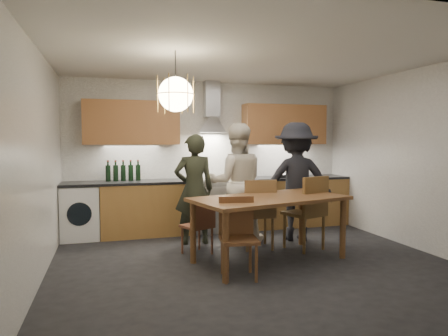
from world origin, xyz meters
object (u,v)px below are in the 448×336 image
object	(u,v)px
chair_back_left	(200,222)
person_mid	(236,183)
dining_table	(270,204)
person_left	(194,189)
person_right	(296,181)
chair_front	(238,231)
stock_pot	(304,173)
wine_bottles	(123,171)
mixing_bowl	(282,176)

from	to	relation	value
chair_back_left	person_mid	world-z (taller)	person_mid
dining_table	person_left	bearing A→B (deg)	109.93
dining_table	person_right	world-z (taller)	person_right
chair_front	person_left	distance (m)	1.60
chair_back_left	person_mid	distance (m)	1.05
dining_table	chair_front	size ratio (longest dim) A/B	2.37
chair_front	dining_table	bearing A→B (deg)	45.28
person_left	stock_pot	bearing A→B (deg)	-158.89
chair_back_left	stock_pot	size ratio (longest dim) A/B	4.34
person_left	stock_pot	size ratio (longest dim) A/B	8.96
chair_front	person_mid	size ratio (longest dim) A/B	0.50
person_right	stock_pot	bearing A→B (deg)	-111.07
dining_table	chair_back_left	bearing A→B (deg)	134.50
chair_front	wine_bottles	bearing A→B (deg)	124.28
dining_table	chair_front	distance (m)	0.76
stock_pot	person_left	bearing A→B (deg)	-159.89
person_left	person_mid	bearing A→B (deg)	179.83
person_left	wine_bottles	world-z (taller)	person_left
stock_pot	wine_bottles	distance (m)	3.28
chair_back_left	person_mid	size ratio (longest dim) A/B	0.44
stock_pot	chair_back_left	bearing A→B (deg)	-147.78
person_right	stock_pot	distance (m)	1.22
mixing_bowl	stock_pot	xyz separation A→B (m)	(0.51, 0.13, 0.03)
chair_front	person_left	world-z (taller)	person_left
person_left	person_right	distance (m)	1.61
chair_back_left	person_right	bearing A→B (deg)	170.64
chair_front	person_mid	bearing A→B (deg)	80.99
person_left	wine_bottles	size ratio (longest dim) A/B	2.95
dining_table	stock_pot	xyz separation A→B (m)	(1.51, 1.96, 0.22)
chair_front	stock_pot	distance (m)	3.21
person_left	person_right	bearing A→B (deg)	174.19
dining_table	person_mid	world-z (taller)	person_mid
chair_back_left	dining_table	bearing A→B (deg)	124.31
person_right	wine_bottles	distance (m)	2.82
wine_bottles	chair_front	bearing A→B (deg)	-64.16
mixing_bowl	wine_bottles	bearing A→B (deg)	176.11
person_left	mixing_bowl	bearing A→B (deg)	-157.30
chair_front	mixing_bowl	world-z (taller)	mixing_bowl
wine_bottles	dining_table	bearing A→B (deg)	-48.75
dining_table	wine_bottles	xyz separation A→B (m)	(-1.76, 2.01, 0.33)
dining_table	chair_back_left	world-z (taller)	dining_table
chair_back_left	person_left	world-z (taller)	person_left
dining_table	mixing_bowl	distance (m)	2.09
person_mid	dining_table	bearing A→B (deg)	105.83
mixing_bowl	stock_pot	bearing A→B (deg)	14.44
chair_front	stock_pot	bearing A→B (deg)	57.28
mixing_bowl	stock_pot	size ratio (longest dim) A/B	1.46
person_right	mixing_bowl	world-z (taller)	person_right
wine_bottles	person_left	bearing A→B (deg)	-41.43
person_left	wine_bottles	bearing A→B (deg)	-40.44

